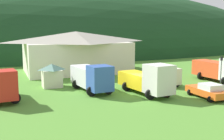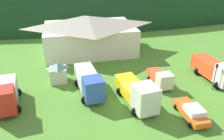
% 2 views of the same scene
% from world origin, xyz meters
% --- Properties ---
extents(ground_plane, '(200.00, 200.00, 0.00)m').
position_xyz_m(ground_plane, '(0.00, 0.00, 0.00)').
color(ground_plane, '#4C842D').
extents(forested_hill_backdrop, '(163.81, 60.00, 38.71)m').
position_xyz_m(forested_hill_backdrop, '(0.00, 58.65, 0.00)').
color(forested_hill_backdrop, '#193D1E').
rests_on(forested_hill_backdrop, ground).
extents(depot_building, '(17.89, 12.43, 6.81)m').
position_xyz_m(depot_building, '(-2.18, 18.85, 3.51)').
color(depot_building, silver).
rests_on(depot_building, ground).
extents(play_shed_cream, '(2.57, 2.37, 2.99)m').
position_xyz_m(play_shed_cream, '(-8.26, 7.12, 1.54)').
color(play_shed_cream, beige).
rests_on(play_shed_cream, ground).
extents(crane_truck_red, '(3.74, 7.01, 3.44)m').
position_xyz_m(crane_truck_red, '(-14.42, 1.87, 1.78)').
color(crane_truck_red, red).
rests_on(crane_truck_red, ground).
extents(box_truck_blue, '(3.70, 7.94, 3.35)m').
position_xyz_m(box_truck_blue, '(-4.27, 2.91, 1.76)').
color(box_truck_blue, '#3356AD').
rests_on(box_truck_blue, ground).
extents(flatbed_truck_yellow, '(3.91, 8.32, 3.67)m').
position_xyz_m(flatbed_truck_yellow, '(1.14, -1.09, 1.77)').
color(flatbed_truck_yellow, silver).
rests_on(flatbed_truck_yellow, ground).
extents(light_truck_cream, '(2.53, 5.02, 2.44)m').
position_xyz_m(light_truck_cream, '(5.82, 2.86, 1.20)').
color(light_truck_cream, beige).
rests_on(light_truck_cream, ground).
extents(heavy_rig_white, '(3.63, 7.80, 3.44)m').
position_xyz_m(heavy_rig_white, '(14.16, 2.80, 1.76)').
color(heavy_rig_white, white).
rests_on(heavy_rig_white, ground).
extents(service_pickup_orange, '(2.37, 5.15, 1.66)m').
position_xyz_m(service_pickup_orange, '(6.32, -4.80, 0.83)').
color(service_pickup_orange, orange).
rests_on(service_pickup_orange, ground).
extents(traffic_light_east, '(0.20, 0.32, 3.83)m').
position_xyz_m(traffic_light_east, '(12.51, 0.41, 2.37)').
color(traffic_light_east, '#4C4C51').
rests_on(traffic_light_east, ground).
extents(traffic_cone_near_pickup, '(0.36, 0.36, 0.57)m').
position_xyz_m(traffic_cone_near_pickup, '(9.61, -3.11, 0.00)').
color(traffic_cone_near_pickup, orange).
rests_on(traffic_cone_near_pickup, ground).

